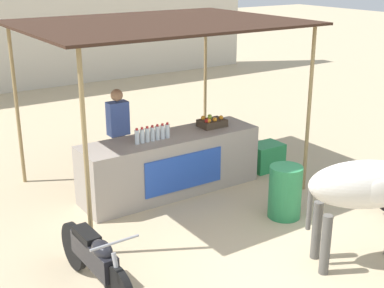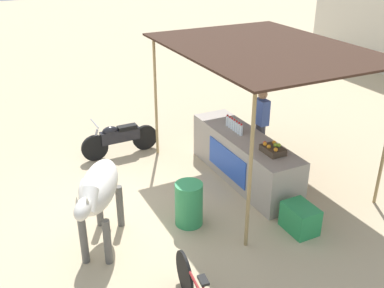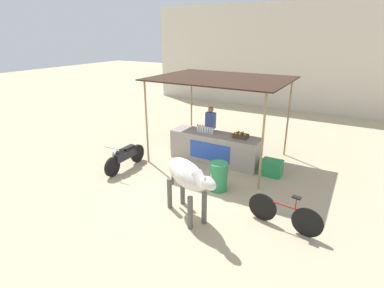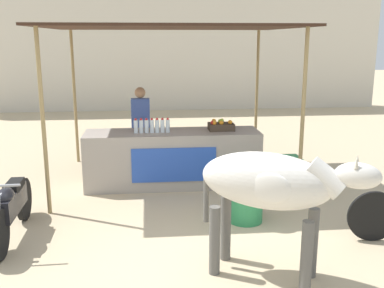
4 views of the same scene
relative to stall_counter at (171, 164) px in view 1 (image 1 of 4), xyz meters
name	(u,v)px [view 1 (image 1 of 4)]	position (x,y,z in m)	size (l,w,h in m)	color
ground_plane	(257,248)	(0.00, -2.20, -0.48)	(60.00, 60.00, 0.00)	tan
stall_counter	(171,164)	(0.00, 0.00, 0.00)	(3.00, 0.82, 0.96)	#9E9389
stall_awning	(159,29)	(0.00, 0.30, 2.14)	(4.20, 3.20, 2.73)	#382319
water_bottle_row	(152,134)	(-0.35, -0.05, 0.59)	(0.61, 0.07, 0.25)	silver
fruit_crate	(212,122)	(0.85, 0.05, 0.55)	(0.44, 0.32, 0.18)	#3F3326
vendor_behind_counter	(119,136)	(-0.55, 0.75, 0.37)	(0.34, 0.22, 1.65)	#383842
cooler_box	(266,157)	(1.95, -0.10, -0.24)	(0.60, 0.44, 0.48)	#268C4C
water_barrel	(285,192)	(0.93, -1.70, -0.08)	(0.49, 0.49, 0.79)	#2D8C51
cow	(371,188)	(0.85, -3.23, 0.55)	(1.77, 1.21, 1.44)	silver
motorcycle_parked	(95,259)	(-2.18, -1.94, -0.05)	(0.55, 1.80, 0.90)	black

